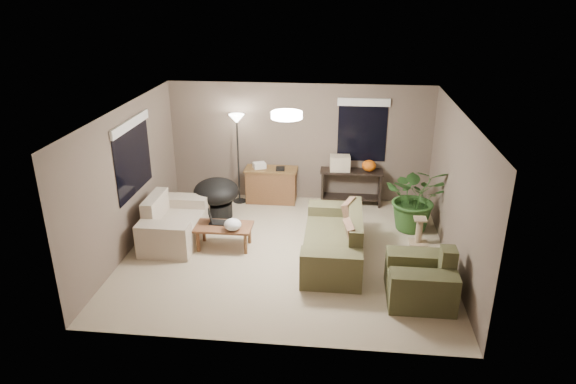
# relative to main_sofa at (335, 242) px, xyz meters

# --- Properties ---
(room_shell) EXTENTS (5.50, 5.50, 5.50)m
(room_shell) POSITION_rel_main_sofa_xyz_m (-0.84, 0.12, 0.96)
(room_shell) COLOR #C0AB8E
(room_shell) RESTS_ON ground
(main_sofa) EXTENTS (0.95, 2.20, 0.85)m
(main_sofa) POSITION_rel_main_sofa_xyz_m (0.00, 0.00, 0.00)
(main_sofa) COLOR #4D4A2E
(main_sofa) RESTS_ON ground
(throw_pillows) EXTENTS (0.37, 1.39, 0.47)m
(throw_pillows) POSITION_rel_main_sofa_xyz_m (0.26, 0.00, 0.36)
(throw_pillows) COLOR #8C7251
(throw_pillows) RESTS_ON main_sofa
(loveseat) EXTENTS (0.90, 1.60, 0.85)m
(loveseat) POSITION_rel_main_sofa_xyz_m (-2.95, 0.37, 0.00)
(loveseat) COLOR beige
(loveseat) RESTS_ON ground
(armchair) EXTENTS (0.95, 1.00, 0.85)m
(armchair) POSITION_rel_main_sofa_xyz_m (1.29, -1.09, 0.00)
(armchair) COLOR brown
(armchair) RESTS_ON ground
(coffee_table) EXTENTS (1.00, 0.55, 0.42)m
(coffee_table) POSITION_rel_main_sofa_xyz_m (-1.96, 0.18, 0.06)
(coffee_table) COLOR brown
(coffee_table) RESTS_ON ground
(laptop) EXTENTS (0.39, 0.24, 0.24)m
(laptop) POSITION_rel_main_sofa_xyz_m (-2.13, 0.28, 0.19)
(laptop) COLOR black
(laptop) RESTS_ON coffee_table
(plastic_bag) EXTENTS (0.35, 0.33, 0.21)m
(plastic_bag) POSITION_rel_main_sofa_xyz_m (-1.76, 0.03, 0.23)
(plastic_bag) COLOR white
(plastic_bag) RESTS_ON coffee_table
(desk) EXTENTS (1.10, 0.50, 0.75)m
(desk) POSITION_rel_main_sofa_xyz_m (-1.41, 2.34, 0.08)
(desk) COLOR brown
(desk) RESTS_ON ground
(desk_papers) EXTENTS (0.70, 0.31, 0.12)m
(desk_papers) POSITION_rel_main_sofa_xyz_m (-1.57, 2.33, 0.51)
(desk_papers) COLOR silver
(desk_papers) RESTS_ON desk
(console_table) EXTENTS (1.30, 0.40, 0.75)m
(console_table) POSITION_rel_main_sofa_xyz_m (0.28, 2.38, 0.14)
(console_table) COLOR black
(console_table) RESTS_ON ground
(pumpkin) EXTENTS (0.33, 0.33, 0.24)m
(pumpkin) POSITION_rel_main_sofa_xyz_m (0.63, 2.38, 0.57)
(pumpkin) COLOR orange
(pumpkin) RESTS_ON console_table
(cardboard_box) EXTENTS (0.43, 0.33, 0.31)m
(cardboard_box) POSITION_rel_main_sofa_xyz_m (0.03, 2.38, 0.61)
(cardboard_box) COLOR beige
(cardboard_box) RESTS_ON console_table
(papasan_chair) EXTENTS (1.07, 1.07, 0.80)m
(papasan_chair) POSITION_rel_main_sofa_xyz_m (-2.39, 1.44, 0.17)
(papasan_chair) COLOR black
(papasan_chair) RESTS_ON ground
(floor_lamp) EXTENTS (0.32, 0.32, 1.91)m
(floor_lamp) POSITION_rel_main_sofa_xyz_m (-2.09, 2.26, 1.30)
(floor_lamp) COLOR black
(floor_lamp) RESTS_ON ground
(ceiling_fixture) EXTENTS (0.50, 0.50, 0.10)m
(ceiling_fixture) POSITION_rel_main_sofa_xyz_m (-0.84, 0.12, 2.15)
(ceiling_fixture) COLOR white
(ceiling_fixture) RESTS_ON room_shell
(houseplant) EXTENTS (1.18, 1.31, 1.02)m
(houseplant) POSITION_rel_main_sofa_xyz_m (1.47, 1.29, 0.22)
(houseplant) COLOR #2D5923
(houseplant) RESTS_ON ground
(cat_scratching_post) EXTENTS (0.32, 0.32, 0.50)m
(cat_scratching_post) POSITION_rel_main_sofa_xyz_m (1.49, 0.68, -0.08)
(cat_scratching_post) COLOR tan
(cat_scratching_post) RESTS_ON ground
(window_left) EXTENTS (0.05, 1.56, 1.33)m
(window_left) POSITION_rel_main_sofa_xyz_m (-3.57, 0.42, 1.49)
(window_left) COLOR black
(window_left) RESTS_ON room_shell
(window_back) EXTENTS (1.06, 0.05, 1.33)m
(window_back) POSITION_rel_main_sofa_xyz_m (0.46, 2.60, 1.49)
(window_back) COLOR black
(window_back) RESTS_ON room_shell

